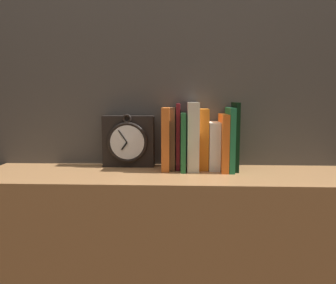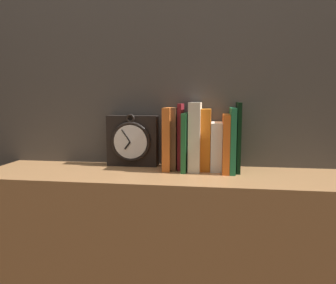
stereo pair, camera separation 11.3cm
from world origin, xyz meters
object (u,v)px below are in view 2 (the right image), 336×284
object	(u,v)px
book_slot5_orange	(206,139)
book_slot8_green	(232,140)
book_slot9_black	(238,137)
book_slot3_green	(185,142)
book_slot0_orange	(168,138)
book_slot1_brown	(175,138)
book_slot2_maroon	(181,136)
book_slot4_cream	(195,136)
book_slot6_white	(216,146)
book_slot7_orange	(226,143)
clock	(132,141)

from	to	relation	value
book_slot5_orange	book_slot8_green	xyz separation A→B (m)	(0.09, -0.02, 0.00)
book_slot9_black	book_slot3_green	bearing A→B (deg)	-177.34
book_slot0_orange	book_slot1_brown	bearing A→B (deg)	19.96
book_slot2_maroon	book_slot4_cream	bearing A→B (deg)	-15.18
book_slot3_green	book_slot4_cream	xyz separation A→B (m)	(0.04, 0.01, 0.02)
book_slot9_black	book_slot5_orange	bearing A→B (deg)	174.35
book_slot3_green	book_slot5_orange	bearing A→B (deg)	15.32
book_slot1_brown	book_slot3_green	size ratio (longest dim) A/B	1.09
book_slot6_white	book_slot8_green	bearing A→B (deg)	-18.31
book_slot6_white	book_slot9_black	bearing A→B (deg)	-5.47
book_slot3_green	book_slot7_orange	world-z (taller)	book_slot3_green
clock	book_slot0_orange	bearing A→B (deg)	-13.89
clock	book_slot0_orange	world-z (taller)	book_slot0_orange
book_slot0_orange	book_slot5_orange	xyz separation A→B (m)	(0.14, 0.01, -0.00)
book_slot4_cream	book_slot7_orange	size ratio (longest dim) A/B	1.21
clock	book_slot9_black	world-z (taller)	book_slot9_black
clock	book_slot6_white	xyz separation A→B (m)	(0.32, -0.03, -0.01)
book_slot5_orange	book_slot9_black	distance (m)	0.12
book_slot0_orange	book_slot6_white	world-z (taller)	book_slot0_orange
book_slot6_white	book_slot8_green	size ratio (longest dim) A/B	0.76
book_slot4_cream	book_slot5_orange	xyz separation A→B (m)	(0.04, 0.01, -0.01)
book_slot3_green	book_slot7_orange	distance (m)	0.15
book_slot8_green	book_slot3_green	bearing A→B (deg)	179.20
book_slot3_green	book_slot8_green	size ratio (longest dim) A/B	0.91
book_slot2_maroon	book_slot9_black	size ratio (longest dim) A/B	0.98
book_slot7_orange	book_slot8_green	distance (m)	0.03
book_slot2_maroon	book_slot5_orange	size ratio (longest dim) A/B	1.09
book_slot0_orange	book_slot4_cream	world-z (taller)	book_slot4_cream
book_slot3_green	book_slot9_black	world-z (taller)	book_slot9_black
book_slot4_cream	book_slot8_green	size ratio (longest dim) A/B	1.08
book_slot8_green	book_slot4_cream	bearing A→B (deg)	176.52
clock	book_slot5_orange	distance (m)	0.28
book_slot5_orange	book_slot8_green	world-z (taller)	book_slot8_green
book_slot4_cream	book_slot6_white	size ratio (longest dim) A/B	1.42
book_slot6_white	book_slot4_cream	bearing A→B (deg)	-172.46
book_slot2_maroon	book_slot6_white	bearing A→B (deg)	-1.91
book_slot0_orange	book_slot3_green	bearing A→B (deg)	-7.01
book_slot1_brown	book_slot7_orange	distance (m)	0.19
clock	book_slot6_white	distance (m)	0.32
book_slot4_cream	book_slot9_black	distance (m)	0.15
clock	book_slot5_orange	xyz separation A→B (m)	(0.28, -0.02, 0.01)
book_slot1_brown	book_slot8_green	bearing A→B (deg)	-5.16
book_slot0_orange	book_slot6_white	bearing A→B (deg)	2.69
book_slot2_maroon	book_slot9_black	xyz separation A→B (m)	(0.21, -0.01, 0.00)
clock	book_slot6_white	bearing A→B (deg)	-4.94
clock	book_slot0_orange	size ratio (longest dim) A/B	0.89
book_slot2_maroon	clock	bearing A→B (deg)	172.98
book_slot0_orange	book_slot3_green	xyz separation A→B (m)	(0.06, -0.01, -0.01)
book_slot9_black	book_slot4_cream	bearing A→B (deg)	-178.88
book_slot1_brown	book_slot8_green	distance (m)	0.21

